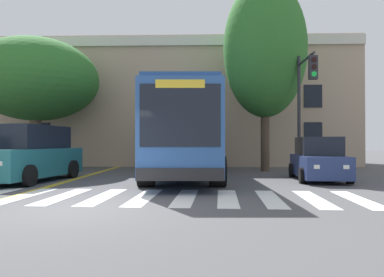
{
  "coord_description": "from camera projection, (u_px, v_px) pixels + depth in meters",
  "views": [
    {
      "loc": [
        2.88,
        -8.51,
        1.53
      ],
      "look_at": [
        2.39,
        6.9,
        1.69
      ],
      "focal_mm": 35.0,
      "sensor_mm": 36.0,
      "label": 1
    }
  ],
  "objects": [
    {
      "name": "lane_line_yellow_inner",
      "position": [
        121.0,
        166.0,
        24.52
      ],
      "size": [
        0.12,
        36.0,
        0.01
      ],
      "primitive_type": "cube",
      "color": "gold",
      "rests_on": "ground"
    },
    {
      "name": "car_teal_near_lane",
      "position": [
        30.0,
        155.0,
        14.59
      ],
      "size": [
        2.63,
        5.36,
        2.18
      ],
      "color": "#236B70",
      "rests_on": "ground"
    },
    {
      "name": "street_tree_curbside_small",
      "position": [
        36.0,
        80.0,
        20.51
      ],
      "size": [
        8.31,
        8.56,
        7.21
      ],
      "color": "brown",
      "rests_on": "ground"
    },
    {
      "name": "traffic_light_near_corner",
      "position": [
        304.0,
        93.0,
        17.13
      ],
      "size": [
        0.34,
        2.63,
        5.72
      ],
      "color": "#28282D",
      "rests_on": "ground"
    },
    {
      "name": "ground_plane",
      "position": [
        79.0,
        209.0,
        8.58
      ],
      "size": [
        120.0,
        120.0,
        0.0
      ],
      "primitive_type": "plane",
      "color": "#4C4C4F"
    },
    {
      "name": "lane_line_yellow_outer",
      "position": [
        124.0,
        166.0,
        24.52
      ],
      "size": [
        0.12,
        36.0,
        0.01
      ],
      "primitive_type": "cube",
      "color": "gold",
      "rests_on": "ground"
    },
    {
      "name": "car_navy_far_lane",
      "position": [
        318.0,
        160.0,
        15.04
      ],
      "size": [
        2.17,
        4.19,
        1.74
      ],
      "color": "navy",
      "rests_on": "ground"
    },
    {
      "name": "building_facade",
      "position": [
        122.0,
        107.0,
        27.15
      ],
      "size": [
        31.71,
        7.76,
        8.24
      ],
      "color": "tan",
      "rests_on": "ground"
    },
    {
      "name": "street_tree_curbside_large",
      "position": [
        265.0,
        49.0,
        19.89
      ],
      "size": [
        6.06,
        6.12,
        10.19
      ],
      "color": "#4C3D2D",
      "rests_on": "ground"
    },
    {
      "name": "crosswalk",
      "position": [
        124.0,
        197.0,
        10.43
      ],
      "size": [
        13.37,
        3.87,
        0.01
      ],
      "color": "white",
      "rests_on": "ground"
    },
    {
      "name": "car_grey_behind_bus",
      "position": [
        186.0,
        153.0,
        25.41
      ],
      "size": [
        2.41,
        4.76,
        1.78
      ],
      "color": "slate",
      "rests_on": "ground"
    },
    {
      "name": "city_bus",
      "position": [
        184.0,
        133.0,
        16.46
      ],
      "size": [
        3.29,
        11.77,
        3.6
      ],
      "color": "#2D5699",
      "rests_on": "ground"
    }
  ]
}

